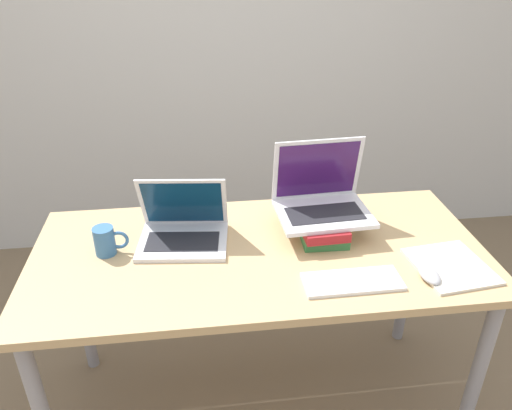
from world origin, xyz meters
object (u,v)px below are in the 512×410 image
laptop_left (183,228)px  laptop_on_books (321,199)px  book_stack (320,225)px  mug (106,241)px  mouse (429,274)px  notepad (451,266)px  wireless_keyboard (352,281)px

laptop_left → laptop_on_books: bearing=2.8°
book_stack → laptop_on_books: bearing=75.2°
laptop_on_books → mug: bearing=-174.1°
book_stack → mouse: 0.42m
notepad → mug: bearing=168.8°
notepad → laptop_on_books: bearing=140.7°
book_stack → laptop_on_books: 0.10m
mouse → notepad: mouse is taller
book_stack → mug: 0.75m
laptop_on_books → wireless_keyboard: laptop_on_books is taller
mouse → notepad: bearing=26.2°
wireless_keyboard → notepad: size_ratio=1.12×
notepad → book_stack: bearing=145.5°
laptop_on_books → laptop_left: bearing=-177.2°
laptop_left → mug: bearing=-168.3°
laptop_left → wireless_keyboard: size_ratio=1.07×
book_stack → mouse: book_stack is taller
wireless_keyboard → laptop_left: bearing=148.7°
wireless_keyboard → book_stack: bearing=96.4°
book_stack → notepad: book_stack is taller
notepad → laptop_left: bearing=162.3°
mouse → laptop_left: bearing=157.3°
laptop_on_books → mug: size_ratio=2.94×
book_stack → laptop_on_books: (0.01, 0.04, 0.09)m
book_stack → wireless_keyboard: bearing=-83.6°
book_stack → mug: (-0.75, -0.04, 0.02)m
wireless_keyboard → notepad: bearing=6.9°
book_stack → mug: mug is taller
notepad → mug: mug is taller
wireless_keyboard → mouse: 0.25m
laptop_left → notepad: bearing=-17.7°
laptop_left → book_stack: size_ratio=1.22×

